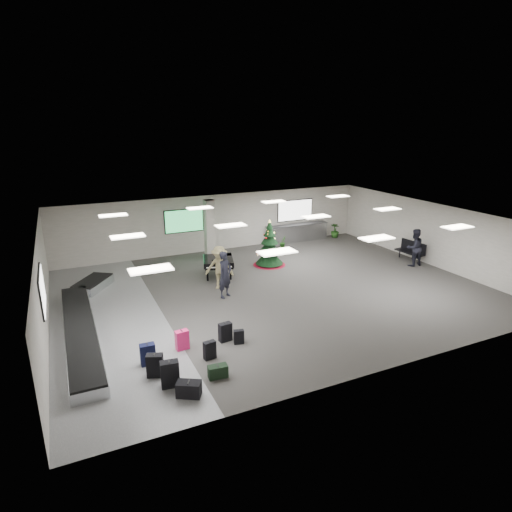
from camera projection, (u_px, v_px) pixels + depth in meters
name	position (u px, v px, depth m)	size (l,w,h in m)	color
ground	(274.00, 291.00, 18.79)	(18.00, 18.00, 0.00)	#363431
room_envelope	(260.00, 237.00, 18.52)	(18.02, 14.02, 3.21)	#B0ADA1
baggage_carousel	(83.00, 320.00, 15.50)	(2.28, 9.71, 0.43)	silver
service_counter	(297.00, 233.00, 26.39)	(4.05, 0.65, 1.08)	silver
suitcase_0	(170.00, 374.00, 11.88)	(0.54, 0.35, 0.81)	black
suitcase_1	(210.00, 350.00, 13.32)	(0.40, 0.25, 0.61)	black
pink_suitcase	(182.00, 340.00, 13.86)	(0.45, 0.29, 0.68)	#EC1E66
suitcase_3	(225.00, 332.00, 14.40)	(0.46, 0.29, 0.67)	black
navy_suitcase	(148.00, 354.00, 12.97)	(0.46, 0.28, 0.71)	black
suitcase_5	(155.00, 365.00, 12.37)	(0.53, 0.41, 0.73)	black
green_duffel	(218.00, 371.00, 12.37)	(0.59, 0.33, 0.39)	black
suitcase_7	(239.00, 337.00, 14.24)	(0.37, 0.25, 0.51)	black
black_duffel	(189.00, 389.00, 11.51)	(0.75, 0.64, 0.45)	black
christmas_tree	(269.00, 250.00, 21.93)	(1.69, 1.69, 2.41)	maroon
grand_piano	(218.00, 262.00, 20.36)	(1.81, 2.09, 1.02)	black
bench	(411.00, 250.00, 22.75)	(0.67, 1.67, 1.03)	black
traveler_a	(225.00, 274.00, 17.84)	(0.73, 0.48, 2.00)	black
traveler_b	(220.00, 268.00, 18.77)	(1.26, 0.72, 1.95)	#998C5E
traveler_bench	(414.00, 248.00, 21.78)	(0.94, 0.73, 1.94)	black
potted_plant_left	(283.00, 242.00, 25.01)	(0.40, 0.32, 0.72)	#183E14
potted_plant_right	(335.00, 230.00, 27.29)	(0.52, 0.52, 0.92)	#183E14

